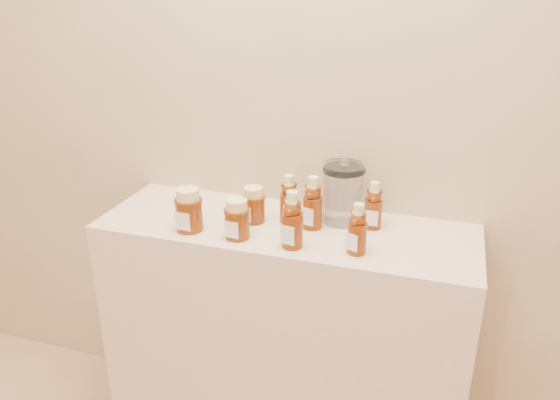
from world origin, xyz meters
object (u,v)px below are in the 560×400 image
(bear_bottle_back_left, at_px, (289,196))
(bear_bottle_front_left, at_px, (292,216))
(honey_jar_left, at_px, (189,210))
(glass_canister, at_px, (343,191))
(display_table, at_px, (285,342))

(bear_bottle_back_left, bearing_deg, bear_bottle_front_left, -91.08)
(bear_bottle_back_left, distance_m, honey_jar_left, 0.32)
(bear_bottle_back_left, bearing_deg, glass_canister, -1.27)
(display_table, bearing_deg, bear_bottle_back_left, 87.56)
(display_table, height_order, honey_jar_left, honey_jar_left)
(bear_bottle_front_left, xyz_separation_m, glass_canister, (0.10, 0.22, 0.01))
(bear_bottle_back_left, relative_size, glass_canister, 0.86)
(bear_bottle_front_left, xyz_separation_m, honey_jar_left, (-0.34, 0.01, -0.03))
(display_table, relative_size, glass_canister, 5.76)
(bear_bottle_back_left, bearing_deg, display_table, -113.80)
(glass_canister, bearing_deg, display_table, -150.47)
(glass_canister, bearing_deg, bear_bottle_front_left, -115.03)
(display_table, xyz_separation_m, honey_jar_left, (-0.28, -0.12, 0.52))
(bear_bottle_back_left, relative_size, honey_jar_left, 1.31)
(display_table, relative_size, bear_bottle_front_left, 6.12)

